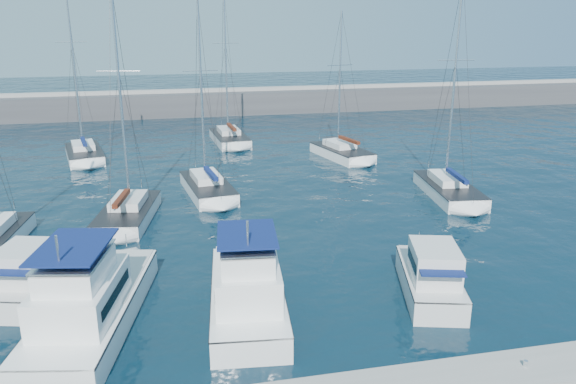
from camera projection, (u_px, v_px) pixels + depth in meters
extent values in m
plane|color=black|center=(262.00, 274.00, 29.49)|extent=(220.00, 220.00, 0.00)
cube|color=#424244|center=(199.00, 107.00, 77.70)|extent=(160.00, 6.00, 4.00)
cube|color=gray|center=(198.00, 91.00, 77.04)|extent=(160.00, 1.20, 0.50)
cylinder|color=silver|center=(526.00, 363.00, 20.63)|extent=(0.16, 0.16, 0.25)
cube|color=silver|center=(38.00, 287.00, 27.16)|extent=(4.00, 6.29, 1.60)
cube|color=#262628|center=(36.00, 273.00, 26.93)|extent=(4.05, 6.31, 0.08)
cube|color=silver|center=(26.00, 263.00, 26.00)|extent=(2.81, 3.18, 1.60)
cube|color=black|center=(26.00, 261.00, 25.98)|extent=(2.71, 2.67, 0.45)
cube|color=#0E1D53|center=(13.00, 267.00, 24.90)|extent=(2.44, 2.25, 0.07)
cube|color=white|center=(95.00, 314.00, 24.69)|extent=(5.33, 10.93, 1.60)
cube|color=#262628|center=(93.00, 299.00, 24.46)|extent=(5.40, 10.95, 0.08)
cube|color=white|center=(81.00, 295.00, 22.99)|extent=(3.74, 5.32, 1.60)
cube|color=black|center=(81.00, 294.00, 22.97)|extent=(3.61, 4.38, 0.45)
cube|color=white|center=(76.00, 270.00, 22.43)|extent=(2.90, 3.78, 0.90)
cube|color=#0E1D53|center=(73.00, 247.00, 22.13)|extent=(3.28, 4.31, 0.08)
cube|color=white|center=(248.00, 302.00, 25.75)|extent=(4.12, 9.27, 1.60)
cube|color=#262628|center=(247.00, 287.00, 25.53)|extent=(4.18, 9.28, 0.08)
cube|color=white|center=(248.00, 281.00, 24.24)|extent=(3.14, 4.42, 1.60)
cube|color=black|center=(248.00, 279.00, 24.21)|extent=(3.10, 3.60, 0.45)
cube|color=white|center=(247.00, 256.00, 23.67)|extent=(2.47, 3.13, 0.90)
cube|color=#0E1D53|center=(247.00, 234.00, 23.37)|extent=(2.78, 3.57, 0.08)
cube|color=silver|center=(429.00, 286.00, 27.24)|extent=(4.00, 6.64, 1.60)
cube|color=#262628|center=(430.00, 272.00, 27.01)|extent=(4.05, 6.65, 0.08)
cube|color=silver|center=(434.00, 263.00, 26.04)|extent=(2.76, 3.33, 1.60)
cube|color=black|center=(435.00, 261.00, 26.01)|extent=(2.64, 2.78, 0.45)
cube|color=#0E1D53|center=(440.00, 267.00, 24.86)|extent=(2.38, 2.35, 0.07)
cube|color=silver|center=(128.00, 216.00, 37.07)|extent=(4.26, 7.87, 1.30)
cube|color=#262628|center=(127.00, 207.00, 36.88)|extent=(4.32, 7.88, 0.06)
cube|color=silver|center=(129.00, 201.00, 37.23)|extent=(2.49, 3.55, 0.55)
cylinder|color=silver|center=(120.00, 93.00, 35.39)|extent=(0.18, 0.18, 13.71)
cylinder|color=silver|center=(122.00, 200.00, 35.55)|extent=(0.77, 3.69, 0.12)
cube|color=#501E10|center=(121.00, 198.00, 35.41)|extent=(0.93, 3.37, 0.28)
cube|color=white|center=(208.00, 190.00, 42.67)|extent=(3.94, 8.07, 1.30)
cube|color=#262628|center=(208.00, 182.00, 42.48)|extent=(4.00, 8.08, 0.06)
cube|color=white|center=(206.00, 177.00, 42.82)|extent=(2.33, 3.62, 0.55)
cylinder|color=silver|center=(201.00, 89.00, 41.10)|extent=(0.18, 0.18, 12.87)
cylinder|color=silver|center=(210.00, 175.00, 41.18)|extent=(0.65, 3.85, 0.12)
cube|color=#0E1D53|center=(211.00, 173.00, 41.05)|extent=(0.83, 3.50, 0.28)
cube|color=white|center=(449.00, 192.00, 42.17)|extent=(4.01, 8.39, 1.30)
cube|color=#262628|center=(449.00, 184.00, 41.98)|extent=(4.07, 8.40, 0.06)
cube|color=white|center=(447.00, 178.00, 42.37)|extent=(2.39, 3.75, 0.55)
cylinder|color=silver|center=(454.00, 80.00, 40.48)|extent=(0.18, 0.18, 14.16)
cylinder|color=silver|center=(456.00, 177.00, 40.57)|extent=(0.63, 4.02, 0.12)
cube|color=#0E1D53|center=(457.00, 176.00, 40.43)|extent=(0.81, 3.65, 0.28)
cube|color=white|center=(85.00, 156.00, 53.08)|extent=(4.45, 8.01, 1.30)
cube|color=#262628|center=(84.00, 150.00, 52.90)|extent=(4.50, 8.02, 0.06)
cube|color=white|center=(83.00, 145.00, 53.21)|extent=(2.57, 3.63, 0.55)
cylinder|color=silver|center=(73.00, 59.00, 51.09)|extent=(0.18, 0.18, 15.47)
cylinder|color=silver|center=(84.00, 143.00, 51.64)|extent=(0.87, 3.73, 0.12)
cube|color=#0E1D53|center=(84.00, 142.00, 51.51)|extent=(1.02, 3.40, 0.28)
cube|color=silver|center=(230.00, 140.00, 60.01)|extent=(3.70, 8.13, 1.30)
cube|color=#262628|center=(229.00, 134.00, 59.82)|extent=(3.76, 8.14, 0.06)
cube|color=silver|center=(229.00, 130.00, 60.18)|extent=(2.27, 3.61, 0.55)
cylinder|color=silver|center=(226.00, 58.00, 58.18)|extent=(0.18, 0.18, 14.77)
cylinder|color=silver|center=(231.00, 128.00, 58.48)|extent=(0.42, 3.96, 0.12)
cube|color=#501E10|center=(232.00, 127.00, 58.34)|extent=(0.62, 3.58, 0.28)
cube|color=white|center=(342.00, 155.00, 53.70)|extent=(4.69, 7.80, 1.30)
cube|color=#262628|center=(342.00, 148.00, 53.52)|extent=(4.75, 7.82, 0.06)
cube|color=white|center=(340.00, 144.00, 53.81)|extent=(2.67, 3.57, 0.55)
cylinder|color=silver|center=(340.00, 78.00, 52.19)|extent=(0.18, 0.18, 11.98)
cylinder|color=silver|center=(348.00, 141.00, 52.32)|extent=(1.01, 3.56, 0.12)
cube|color=#501E10|center=(349.00, 140.00, 52.19)|extent=(1.14, 3.27, 0.28)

